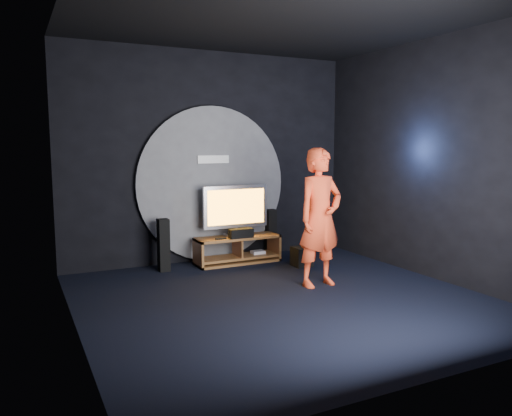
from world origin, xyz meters
The scene contains 15 objects.
floor centered at (0.00, 0.00, 0.00)m, with size 5.00×5.00×0.00m, color black.
back_wall centered at (0.00, 2.50, 1.75)m, with size 5.00×0.04×3.50m, color black.
front_wall centered at (0.00, -2.50, 1.75)m, with size 5.00×0.04×3.50m, color black.
left_wall centered at (-2.50, 0.00, 1.75)m, with size 0.04×5.00×3.50m, color black.
right_wall centered at (2.50, 0.00, 1.75)m, with size 0.04×5.00×3.50m, color black.
ceiling centered at (0.00, 0.00, 3.50)m, with size 5.00×5.00×0.01m, color black.
wall_disc_panel centered at (0.00, 2.44, 1.30)m, with size 2.60×0.11×2.60m.
media_console centered at (0.29, 2.05, 0.19)m, with size 1.43×0.45×0.45m.
tv centered at (0.28, 2.12, 0.91)m, with size 1.14×0.22×0.84m.
center_speaker centered at (0.28, 1.90, 0.53)m, with size 0.40×0.15×0.15m, color black.
remote centered at (-0.06, 1.93, 0.46)m, with size 0.18×0.05×0.02m, color black.
tower_speaker_left centered at (-0.97, 2.07, 0.41)m, with size 0.16×0.18×0.82m, color black.
tower_speaker_right centered at (1.06, 2.35, 0.41)m, with size 0.16×0.18×0.82m, color black.
subwoofer centered at (1.13, 1.39, 0.16)m, with size 0.28×0.28×0.31m, color black.
player centered at (0.77, 0.33, 0.96)m, with size 0.70×0.46×1.92m, color red.
Camera 1 is at (-3.04, -5.40, 1.98)m, focal length 35.00 mm.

